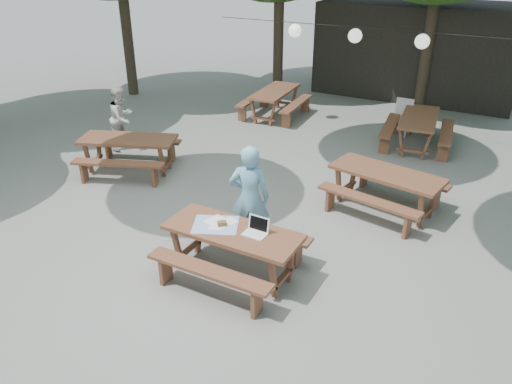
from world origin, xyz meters
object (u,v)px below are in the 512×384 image
object	(u,v)px
picnic_table_nw	(129,154)
woman	(250,198)
second_person	(122,118)
plastic_chair	(400,125)
main_picnic_table	(233,251)

from	to	relation	value
picnic_table_nw	woman	world-z (taller)	woman
picnic_table_nw	second_person	xyz separation A→B (m)	(-1.03, 0.98, 0.36)
woman	plastic_chair	xyz separation A→B (m)	(0.82, 6.43, -0.61)
picnic_table_nw	main_picnic_table	bearing A→B (deg)	-50.56
woman	plastic_chair	size ratio (longest dim) A/B	1.93
picnic_table_nw	plastic_chair	world-z (taller)	plastic_chair
picnic_table_nw	woman	distance (m)	3.98
main_picnic_table	picnic_table_nw	world-z (taller)	same
main_picnic_table	picnic_table_nw	xyz separation A→B (m)	(-3.88, 2.14, 0.00)
woman	picnic_table_nw	bearing A→B (deg)	-42.49
woman	second_person	size ratio (longest dim) A/B	1.17
main_picnic_table	plastic_chair	bearing A→B (deg)	84.83
main_picnic_table	woman	size ratio (longest dim) A/B	1.15
picnic_table_nw	plastic_chair	size ratio (longest dim) A/B	2.61
main_picnic_table	woman	xyz separation A→B (m)	(-0.17, 0.79, 0.48)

